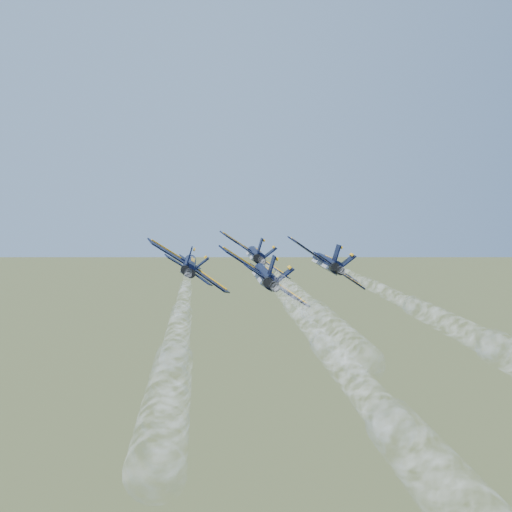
{
  "coord_description": "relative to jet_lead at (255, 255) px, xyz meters",
  "views": [
    {
      "loc": [
        -11.15,
        -100.38,
        116.51
      ],
      "look_at": [
        1.43,
        -0.23,
        104.85
      ],
      "focal_mm": 45.0,
      "sensor_mm": 36.0,
      "label": 1
    }
  ],
  "objects": [
    {
      "name": "smoke_trail_right",
      "position": [
        7.33,
        -65.08,
        0.03
      ],
      "size": [
        5.54,
        67.87,
        3.33
      ],
      "rotation": [
        0.0,
        0.6,
        -0.05
      ],
      "color": "white"
    },
    {
      "name": "jet_right",
      "position": [
        9.76,
        -12.61,
        0.0
      ],
      "size": [
        12.78,
        19.3,
        8.35
      ],
      "rotation": [
        0.0,
        0.6,
        -0.05
      ],
      "color": "black"
    },
    {
      "name": "jet_left",
      "position": [
        -11.86,
        -12.86,
        0.0
      ],
      "size": [
        12.78,
        19.3,
        8.35
      ],
      "rotation": [
        0.0,
        0.6,
        -0.05
      ],
      "color": "black"
    },
    {
      "name": "smoke_trail_slot",
      "position": [
        -4.3,
        -77.91,
        0.03
      ],
      "size": [
        5.54,
        67.87,
        3.33
      ],
      "rotation": [
        0.0,
        0.6,
        -0.05
      ],
      "color": "white"
    },
    {
      "name": "smoke_trail_left",
      "position": [
        -14.29,
        -65.32,
        0.03
      ],
      "size": [
        5.54,
        67.87,
        3.33
      ],
      "rotation": [
        0.0,
        0.6,
        -0.05
      ],
      "color": "white"
    },
    {
      "name": "jet_slot",
      "position": [
        -1.87,
        -25.45,
        0.0
      ],
      "size": [
        12.78,
        19.3,
        8.35
      ],
      "rotation": [
        0.0,
        0.6,
        -0.05
      ],
      "color": "black"
    },
    {
      "name": "jet_lead",
      "position": [
        0.0,
        0.0,
        0.0
      ],
      "size": [
        12.78,
        19.3,
        8.35
      ],
      "rotation": [
        0.0,
        0.6,
        -0.05
      ],
      "color": "black"
    },
    {
      "name": "smoke_trail_lead",
      "position": [
        -2.43,
        -52.47,
        0.03
      ],
      "size": [
        5.54,
        67.87,
        3.33
      ],
      "rotation": [
        0.0,
        0.6,
        -0.05
      ],
      "color": "white"
    }
  ]
}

